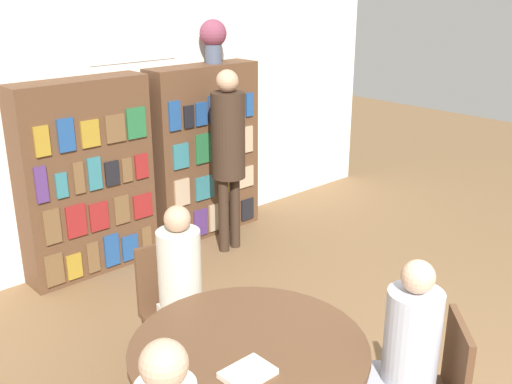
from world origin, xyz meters
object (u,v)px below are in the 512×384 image
at_px(bookshelf_right, 205,152).
at_px(seated_reader_right, 403,354).
at_px(reading_table, 249,363).
at_px(librarian_standing, 228,142).
at_px(flower_vase, 213,38).
at_px(bookshelf_left, 87,179).
at_px(seated_reader_left, 183,287).
at_px(chair_left_side, 173,303).

height_order(bookshelf_right, seated_reader_right, bookshelf_right).
distance_m(reading_table, librarian_standing, 2.78).
relative_size(seated_reader_right, librarian_standing, 0.70).
bearing_deg(flower_vase, bookshelf_left, -179.81).
bearing_deg(bookshelf_left, seated_reader_left, -100.54).
height_order(bookshelf_left, librarian_standing, librarian_standing).
bearing_deg(seated_reader_left, chair_left_side, -90.00).
bearing_deg(librarian_standing, flower_vase, 63.08).
distance_m(bookshelf_left, flower_vase, 1.83).
height_order(bookshelf_right, reading_table, bookshelf_right).
bearing_deg(librarian_standing, bookshelf_right, 77.73).
height_order(bookshelf_right, librarian_standing, librarian_standing).
relative_size(reading_table, seated_reader_right, 1.03).
xyz_separation_m(bookshelf_right, seated_reader_left, (-1.65, -1.89, -0.17)).
xyz_separation_m(bookshelf_left, chair_left_side, (-0.32, -1.71, -0.37)).
height_order(seated_reader_left, librarian_standing, librarian_standing).
height_order(reading_table, chair_left_side, chair_left_side).
height_order(flower_vase, reading_table, flower_vase).
height_order(chair_left_side, seated_reader_right, seated_reader_right).
xyz_separation_m(bookshelf_left, flower_vase, (1.45, 0.00, 1.12)).
bearing_deg(chair_left_side, bookshelf_left, -90.08).
bearing_deg(librarian_standing, reading_table, -127.98).
bearing_deg(seated_reader_right, librarian_standing, 23.74).
height_order(chair_left_side, seated_reader_left, seated_reader_left).
height_order(bookshelf_left, seated_reader_right, bookshelf_left).
height_order(bookshelf_right, seated_reader_left, bookshelf_right).
distance_m(bookshelf_right, flower_vase, 1.12).
bearing_deg(reading_table, librarian_standing, 52.02).
distance_m(flower_vase, seated_reader_left, 2.91).
xyz_separation_m(bookshelf_left, bookshelf_right, (1.30, 0.00, 0.00)).
bearing_deg(seated_reader_right, seated_reader_left, 63.03).
bearing_deg(seated_reader_left, reading_table, 90.00).
xyz_separation_m(reading_table, librarian_standing, (1.69, 2.16, 0.47)).
distance_m(flower_vase, chair_left_side, 2.88).
xyz_separation_m(bookshelf_left, seated_reader_right, (0.05, -3.24, -0.16)).
xyz_separation_m(flower_vase, reading_table, (-1.95, -2.67, -1.37)).
bearing_deg(bookshelf_right, flower_vase, 1.81).
bearing_deg(bookshelf_left, flower_vase, 0.19).
relative_size(bookshelf_right, seated_reader_right, 1.41).
distance_m(bookshelf_left, chair_left_side, 1.78).
xyz_separation_m(chair_left_side, librarian_standing, (1.51, 1.21, 0.59)).
xyz_separation_m(flower_vase, librarian_standing, (-0.26, -0.51, -0.90)).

